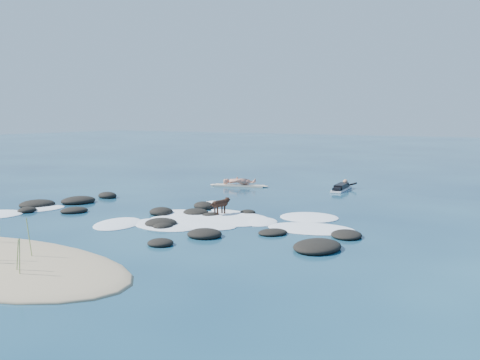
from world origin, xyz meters
The scene contains 6 objects.
ground centered at (0.00, 0.00, 0.00)m, with size 160.00×160.00×0.00m, color #0A2642.
reef_rocks centered at (-0.61, -1.46, 0.08)m, with size 14.75×6.76×0.38m.
breaking_foam centered at (1.04, -0.71, 0.01)m, with size 14.04×8.21×0.12m.
standing_surfer_rig centered at (-2.17, 7.82, 0.72)m, with size 3.15×1.31×1.83m.
paddling_surfer_rig centered at (3.00, 9.29, 0.16)m, with size 1.18×2.65×0.46m.
dog centered at (1.48, 0.41, 0.46)m, with size 0.41×1.09×0.69m.
Camera 1 is at (12.35, -16.32, 3.81)m, focal length 40.00 mm.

